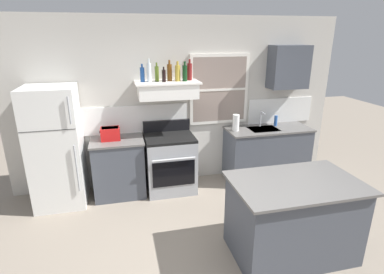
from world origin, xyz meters
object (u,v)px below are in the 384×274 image
Objects in this scene: bottle_blue_liqueur at (142,74)px; paper_towel_roll at (236,123)px; stove_range at (170,163)px; bottle_champagne_gold_foil at (178,73)px; refrigerator at (56,148)px; toaster at (110,133)px; bottle_red_label_wine at (190,71)px; bottle_dark_green_wine at (185,73)px; bottle_clear_tall at (149,72)px; kitchen_island at (292,218)px; bottle_amber_wine at (170,72)px; bottle_olive_oil_square at (157,74)px; dish_soap_bottle at (276,121)px; bottle_balsamic_dark at (164,76)px.

paper_towel_roll is at bearing -3.84° from bottle_blue_liqueur.
stove_range is 3.73× the size of bottle_champagne_gold_foil.
bottle_blue_liqueur reaches higher than refrigerator.
toaster is 1.00m from bottle_blue_liqueur.
bottle_dark_green_wine is at bearing -137.68° from bottle_red_label_wine.
toaster is at bearing -175.07° from bottle_clear_tall.
toaster is 1.13× the size of bottle_blue_liqueur.
bottle_blue_liqueur reaches higher than paper_towel_roll.
bottle_blue_liqueur is at bearing 125.96° from kitchen_island.
bottle_amber_wine is at bearing 72.25° from stove_range.
bottle_dark_green_wine is (0.22, -0.09, -0.01)m from bottle_amber_wine.
stove_range is 1.43m from bottle_dark_green_wine.
bottle_clear_tall reaches higher than stove_range.
bottle_olive_oil_square is 1.54× the size of dish_soap_bottle.
bottle_olive_oil_square is 0.95× the size of bottle_dark_green_wine.
refrigerator is at bearing -172.99° from bottle_blue_liqueur.
bottle_balsamic_dark is 0.32m from bottle_dark_green_wine.
bottle_olive_oil_square reaches higher than paper_towel_roll.
bottle_olive_oil_square is at bearing 172.74° from bottle_champagne_gold_foil.
bottle_clear_tall reaches higher than bottle_blue_liqueur.
dish_soap_bottle is (1.72, 0.04, -0.87)m from bottle_champagne_gold_foil.
bottle_blue_liqueur is 1.46× the size of dish_soap_bottle.
stove_range is (0.88, -0.05, -0.54)m from toaster.
bottle_balsamic_dark reaches higher than toaster.
bottle_dark_green_wine is (0.53, -0.04, -0.02)m from bottle_clear_tall.
bottle_balsamic_dark is at bearing -178.31° from bottle_dark_green_wine.
dish_soap_bottle is 2.21m from kitchen_island.
bottle_balsamic_dark is 2.61m from kitchen_island.
kitchen_island is at bearing -55.45° from bottle_clear_tall.
toaster is 0.94× the size of bottle_red_label_wine.
bottle_clear_tall reaches higher than toaster.
bottle_dark_green_wine is 0.92× the size of bottle_red_label_wine.
bottle_champagne_gold_foil reaches higher than bottle_blue_liqueur.
bottle_blue_liqueur is 0.90× the size of bottle_champagne_gold_foil.
bottle_red_label_wine is (2.01, 0.17, 1.00)m from refrigerator.
bottle_clear_tall reaches higher than kitchen_island.
bottle_champagne_gold_foil reaches higher than stove_range.
toaster is 0.97× the size of bottle_amber_wine.
refrigerator is 5.90× the size of toaster.
toaster reaches higher than stove_range.
stove_range is 4.04× the size of paper_towel_roll.
bottle_olive_oil_square is at bearing 170.59° from bottle_dark_green_wine.
bottle_dark_green_wine is at bearing 178.12° from paper_towel_roll.
bottle_red_label_wine is at bearing 42.32° from bottle_dark_green_wine.
dish_soap_bottle is (0.77, 0.10, -0.04)m from paper_towel_roll.
paper_towel_roll is at bearing -6.39° from bottle_amber_wine.
bottle_dark_green_wine is (1.15, 0.02, 0.86)m from toaster.
bottle_clear_tall is 2.32m from dish_soap_bottle.
refrigerator reaches higher than dish_soap_bottle.
refrigerator is 6.04× the size of bottle_dark_green_wine.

